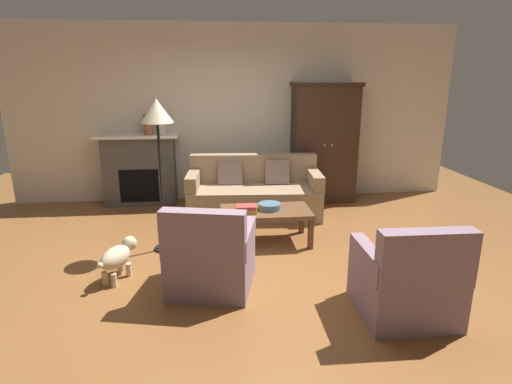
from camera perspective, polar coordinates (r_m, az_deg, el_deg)
name	(u,v)px	position (r m, az deg, el deg)	size (l,w,h in m)	color
ground_plane	(250,259)	(4.76, -0.79, -9.20)	(9.60, 9.60, 0.00)	brown
back_wall	(236,114)	(6.88, -2.80, 10.68)	(7.20, 0.10, 2.80)	silver
fireplace	(140,169)	(6.85, -15.65, 3.05)	(1.26, 0.48, 1.12)	#4C4947
armoire	(324,143)	(6.84, 9.29, 6.71)	(1.06, 0.57, 1.90)	#382319
couch	(254,194)	(6.13, -0.26, -0.26)	(1.97, 0.98, 0.86)	#937A5B
coffee_table	(266,214)	(5.10, 1.33, -3.03)	(1.10, 0.60, 0.42)	brown
fruit_bowl	(269,206)	(5.09, 1.87, -1.97)	(0.28, 0.28, 0.08)	slate
book_stack	(247,209)	(4.97, -1.30, -2.34)	(0.26, 0.19, 0.09)	gold
mantel_vase_terracotta	(148,124)	(6.69, -14.59, 8.99)	(0.15, 0.15, 0.31)	#A86042
mantel_vase_cream	(162,125)	(6.67, -12.86, 8.96)	(0.14, 0.14, 0.29)	beige
armchair_near_left	(211,258)	(4.05, -6.25, -9.04)	(0.91, 0.92, 0.88)	gray
armchair_near_right	(407,282)	(3.83, 20.07, -11.55)	(0.79, 0.78, 0.88)	gray
floor_lamp	(157,120)	(4.75, -13.42, 9.55)	(0.36, 0.36, 1.76)	black
dog	(118,257)	(4.45, -18.49, -8.44)	(0.35, 0.53, 0.39)	beige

